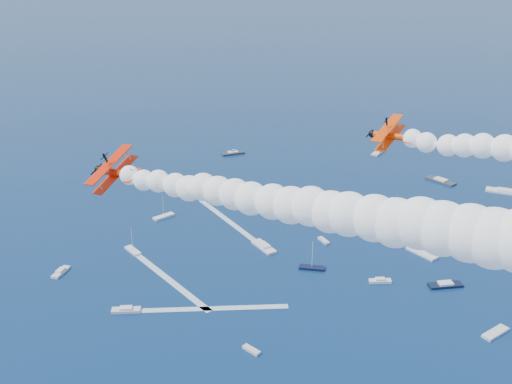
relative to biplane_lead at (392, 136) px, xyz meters
The scene contains 5 objects.
biplane_lead is the anchor object (origin of this frame).
biplane_trail 40.80m from the biplane_lead, 144.46° to the right, with size 8.06×9.04×5.45m, color red, non-canonical shape.
smoke_trail_trail 26.37m from the biplane_lead, 87.71° to the right, with size 69.31×12.05×12.39m, color white, non-canonical shape.
spectator_boats 104.96m from the biplane_lead, 97.84° to the left, with size 204.94×171.39×0.70m.
boat_wakes 98.97m from the biplane_lead, 145.54° to the left, with size 59.19×68.76×0.04m.
Camera 1 is at (40.54, -58.18, 88.59)m, focal length 43.01 mm.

